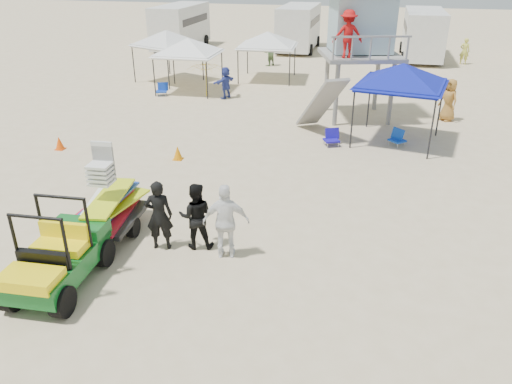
% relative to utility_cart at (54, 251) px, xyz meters
% --- Properties ---
extents(ground, '(140.00, 140.00, 0.00)m').
position_rel_utility_cart_xyz_m(ground, '(3.20, 0.06, -0.91)').
color(ground, beige).
rests_on(ground, ground).
extents(utility_cart, '(1.43, 2.63, 1.95)m').
position_rel_utility_cart_xyz_m(utility_cart, '(0.00, 0.00, 0.00)').
color(utility_cart, '#0E5B1D').
rests_on(utility_cart, ground).
extents(surf_trailer, '(1.47, 2.55, 2.22)m').
position_rel_utility_cart_xyz_m(surf_trailer, '(0.01, 2.34, -0.00)').
color(surf_trailer, black).
rests_on(surf_trailer, ground).
extents(man_left, '(0.75, 0.58, 1.81)m').
position_rel_utility_cart_xyz_m(man_left, '(1.52, 2.04, -0.00)').
color(man_left, black).
rests_on(man_left, ground).
extents(man_mid, '(0.98, 0.85, 1.72)m').
position_rel_utility_cart_xyz_m(man_mid, '(2.37, 2.29, -0.05)').
color(man_mid, black).
rests_on(man_mid, ground).
extents(man_right, '(1.18, 0.72, 1.89)m').
position_rel_utility_cart_xyz_m(man_right, '(3.22, 2.04, 0.04)').
color(man_right, white).
rests_on(man_right, ground).
extents(lifeguard_tower, '(3.96, 3.96, 5.11)m').
position_rel_utility_cart_xyz_m(lifeguard_tower, '(5.47, 14.65, 2.90)').
color(lifeguard_tower, gray).
rests_on(lifeguard_tower, ground).
extents(canopy_blue, '(3.48, 3.48, 3.44)m').
position_rel_utility_cart_xyz_m(canopy_blue, '(7.26, 11.52, 1.99)').
color(canopy_blue, black).
rests_on(canopy_blue, ground).
extents(canopy_white_a, '(3.06, 3.06, 3.18)m').
position_rel_utility_cart_xyz_m(canopy_white_a, '(-3.38, 17.32, 1.72)').
color(canopy_white_a, black).
rests_on(canopy_white_a, ground).
extents(canopy_white_b, '(3.85, 3.85, 3.27)m').
position_rel_utility_cart_xyz_m(canopy_white_b, '(-5.37, 19.25, 1.81)').
color(canopy_white_b, black).
rests_on(canopy_white_b, ground).
extents(canopy_white_c, '(3.27, 3.27, 3.13)m').
position_rel_utility_cart_xyz_m(canopy_white_c, '(0.07, 20.99, 1.68)').
color(canopy_white_c, black).
rests_on(canopy_white_c, ground).
extents(umbrella_a, '(2.04, 2.06, 1.60)m').
position_rel_utility_cart_xyz_m(umbrella_a, '(-3.67, 20.81, -0.11)').
color(umbrella_a, red).
rests_on(umbrella_a, ground).
extents(umbrella_b, '(2.72, 2.72, 1.75)m').
position_rel_utility_cart_xyz_m(umbrella_b, '(-2.12, 16.41, -0.03)').
color(umbrella_b, yellow).
rests_on(umbrella_b, ground).
extents(cone_near, '(0.34, 0.34, 0.50)m').
position_rel_utility_cart_xyz_m(cone_near, '(-0.30, 7.73, -0.66)').
color(cone_near, orange).
rests_on(cone_near, ground).
extents(cone_far, '(0.34, 0.34, 0.50)m').
position_rel_utility_cart_xyz_m(cone_far, '(-5.01, 7.66, -0.66)').
color(cone_far, '#FF4F08').
rests_on(cone_far, ground).
extents(beach_chair_a, '(0.68, 0.75, 0.64)m').
position_rel_utility_cart_xyz_m(beach_chair_a, '(-4.49, 16.15, -0.60)').
color(beach_chair_a, '#1039B3').
rests_on(beach_chair_a, ground).
extents(beach_chair_b, '(0.70, 0.78, 0.64)m').
position_rel_utility_cart_xyz_m(beach_chair_b, '(4.89, 10.55, -0.60)').
color(beach_chair_b, '#190FA3').
rests_on(beach_chair_b, ground).
extents(beach_chair_c, '(0.74, 0.86, 0.64)m').
position_rel_utility_cart_xyz_m(beach_chair_c, '(7.35, 11.13, -0.60)').
color(beach_chair_c, '#1044B7').
rests_on(beach_chair_c, ground).
extents(rv_far_left, '(2.64, 6.80, 3.25)m').
position_rel_utility_cart_xyz_m(rv_far_left, '(-8.80, 30.05, 0.89)').
color(rv_far_left, silver).
rests_on(rv_far_left, ground).
extents(rv_mid_left, '(2.65, 6.50, 3.25)m').
position_rel_utility_cart_xyz_m(rv_mid_left, '(0.20, 31.55, 0.89)').
color(rv_mid_left, silver).
rests_on(rv_mid_left, ground).
extents(rv_mid_right, '(2.64, 7.00, 3.25)m').
position_rel_utility_cart_xyz_m(rv_mid_right, '(9.20, 30.05, 0.89)').
color(rv_mid_right, silver).
rests_on(rv_mid_right, ground).
extents(light_pole_left, '(0.14, 0.14, 8.00)m').
position_rel_utility_cart_xyz_m(light_pole_left, '(6.20, 27.06, 3.09)').
color(light_pole_left, slate).
rests_on(light_pole_left, ground).
extents(distant_beachgoers, '(13.85, 14.49, 1.84)m').
position_rel_utility_cart_xyz_m(distant_beachgoers, '(3.61, 19.97, -0.05)').
color(distant_beachgoers, '#D4D34F').
rests_on(distant_beachgoers, ground).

